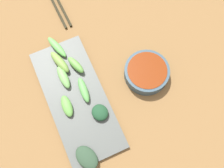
{
  "coord_description": "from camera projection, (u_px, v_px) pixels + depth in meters",
  "views": [
    {
      "loc": [
        0.08,
        0.24,
        0.79
      ],
      "look_at": [
        -0.03,
        0.01,
        0.05
      ],
      "focal_mm": 42.54,
      "sensor_mm": 36.0,
      "label": 1
    }
  ],
  "objects": [
    {
      "name": "broccoli_stalk_0",
      "position": [
        60.0,
        62.0,
        0.81
      ],
      "size": [
        0.05,
        0.09,
        0.03
      ],
      "primitive_type": "ellipsoid",
      "rotation": [
        0.0,
        0.0,
        0.28
      ],
      "color": "#78A446",
      "rests_on": "serving_plate"
    },
    {
      "name": "broccoli_leafy_3",
      "position": [
        87.0,
        158.0,
        0.73
      ],
      "size": [
        0.07,
        0.09,
        0.02
      ],
      "primitive_type": "ellipsoid",
      "rotation": [
        0.0,
        0.0,
        0.33
      ],
      "color": "#2C4630",
      "rests_on": "serving_plate"
    },
    {
      "name": "chopsticks",
      "position": [
        55.0,
        1.0,
        0.91
      ],
      "size": [
        0.03,
        0.23,
        0.01
      ],
      "rotation": [
        0.0,
        0.0,
        0.04
      ],
      "color": "black",
      "rests_on": "tabletop"
    },
    {
      "name": "broccoli_stalk_1",
      "position": [
        63.0,
        77.0,
        0.8
      ],
      "size": [
        0.03,
        0.08,
        0.02
      ],
      "primitive_type": "ellipsoid",
      "rotation": [
        0.0,
        0.0,
        0.04
      ],
      "color": "#71AF5A",
      "rests_on": "serving_plate"
    },
    {
      "name": "tabletop",
      "position": [
        103.0,
        89.0,
        0.82
      ],
      "size": [
        2.1,
        2.1,
        0.02
      ],
      "primitive_type": "cube",
      "color": "brown",
      "rests_on": "ground"
    },
    {
      "name": "broccoli_leafy_2",
      "position": [
        100.0,
        113.0,
        0.77
      ],
      "size": [
        0.06,
        0.06,
        0.02
      ],
      "primitive_type": "ellipsoid",
      "rotation": [
        0.0,
        0.0,
        0.28
      ],
      "color": "#1D4528",
      "rests_on": "serving_plate"
    },
    {
      "name": "serving_plate",
      "position": [
        77.0,
        99.0,
        0.8
      ],
      "size": [
        0.17,
        0.39,
        0.01
      ],
      "primitive_type": "cube",
      "color": "#4C504C",
      "rests_on": "tabletop"
    },
    {
      "name": "broccoli_stalk_4",
      "position": [
        57.0,
        47.0,
        0.83
      ],
      "size": [
        0.05,
        0.09,
        0.02
      ],
      "primitive_type": "ellipsoid",
      "rotation": [
        0.0,
        0.0,
        0.3
      ],
      "color": "#64B954",
      "rests_on": "serving_plate"
    },
    {
      "name": "sauce_bowl",
      "position": [
        147.0,
        72.0,
        0.81
      ],
      "size": [
        0.14,
        0.14,
        0.04
      ],
      "color": "#344B59",
      "rests_on": "tabletop"
    },
    {
      "name": "broccoli_stalk_6",
      "position": [
        84.0,
        90.0,
        0.79
      ],
      "size": [
        0.03,
        0.08,
        0.02
      ],
      "primitive_type": "ellipsoid",
      "rotation": [
        0.0,
        0.0,
        -0.07
      ],
      "color": "#5DA952",
      "rests_on": "serving_plate"
    },
    {
      "name": "broccoli_stalk_7",
      "position": [
        67.0,
        106.0,
        0.77
      ],
      "size": [
        0.03,
        0.07,
        0.02
      ],
      "primitive_type": "ellipsoid",
      "rotation": [
        0.0,
        0.0,
        -0.04
      ],
      "color": "#5E9F43",
      "rests_on": "serving_plate"
    },
    {
      "name": "broccoli_stalk_5",
      "position": [
        76.0,
        65.0,
        0.81
      ],
      "size": [
        0.04,
        0.07,
        0.03
      ],
      "primitive_type": "ellipsoid",
      "rotation": [
        0.0,
        0.0,
        0.34
      ],
      "color": "#68AC4B",
      "rests_on": "serving_plate"
    }
  ]
}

